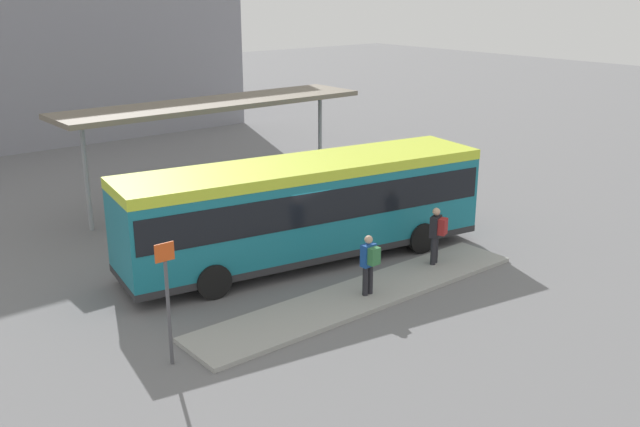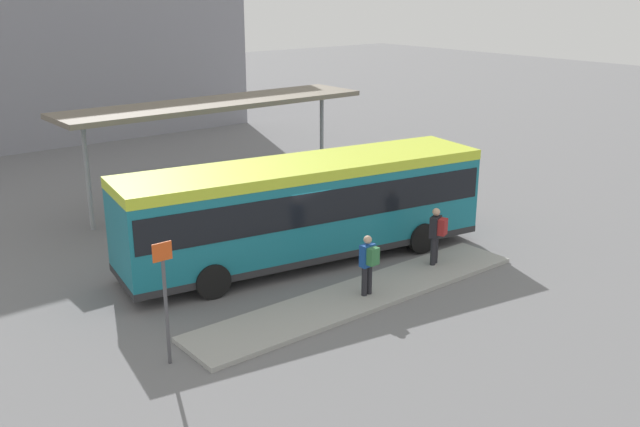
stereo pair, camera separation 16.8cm
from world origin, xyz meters
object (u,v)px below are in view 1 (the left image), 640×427
Objects in this scene: city_bus at (306,204)px; potted_planter_near_shelter at (237,206)px; pedestrian_waiting at (369,261)px; bicycle_red at (379,172)px; pedestrian_companion at (437,232)px; bicycle_white at (366,168)px; platform_sign at (168,298)px.

city_bus is 4.17m from potted_planter_near_shelter.
pedestrian_waiting is 1.04× the size of bicycle_red.
city_bus reaches higher than pedestrian_companion.
potted_planter_near_shelter reaches higher than bicycle_red.
pedestrian_companion is 1.08× the size of bicycle_red.
pedestrian_waiting is at bearing -42.23° from bicycle_white.
pedestrian_waiting is at bearing 75.44° from pedestrian_companion.
pedestrian_waiting is at bearing -2.36° from platform_sign.
pedestrian_companion is at bearing -31.47° from bicycle_white.
bicycle_white is 1.33× the size of potted_planter_near_shelter.
potted_planter_near_shelter is at bearing -81.29° from bicycle_red.
pedestrian_waiting is 1.24× the size of potted_planter_near_shelter.
pedestrian_waiting reaches higher than bicycle_white.
platform_sign is at bearing -57.06° from bicycle_white.
bicycle_red is at bearing 42.73° from city_bus.
potted_planter_near_shelter is (-2.39, 6.86, -0.40)m from pedestrian_companion.
pedestrian_companion is (3.00, 0.38, 0.04)m from pedestrian_waiting.
city_bus is at bearing 26.27° from platform_sign.
city_bus reaches higher than platform_sign.
platform_sign is (-5.62, 0.23, 0.50)m from pedestrian_waiting.
bicycle_red is 0.89× the size of bicycle_white.
pedestrian_waiting is 3.03m from pedestrian_companion.
bicycle_red is (8.10, 5.33, -1.43)m from city_bus.
bicycle_red is 0.77m from bicycle_white.
city_bus is 8.58× the size of potted_planter_near_shelter.
platform_sign reaches higher than bicycle_red.
city_bus is 6.76m from platform_sign.
city_bus reaches higher than bicycle_red.
potted_planter_near_shelter is (-7.90, -2.08, 0.31)m from bicycle_white.
city_bus is 9.80m from bicycle_red.
pedestrian_companion is at bearing -85.68° from pedestrian_waiting.
bicycle_red is at bearing 1.54° from bicycle_white.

